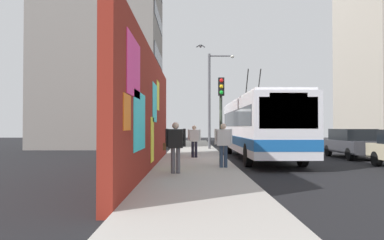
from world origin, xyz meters
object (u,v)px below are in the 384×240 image
city_bus (258,125)px  parked_car_dark_gray (352,143)px  pedestrian_midblock (194,139)px  traffic_light (221,104)px  street_lamp (212,94)px  pedestrian_at_curb (223,142)px  pedestrian_near_wall (175,143)px

city_bus → parked_car_dark_gray: 5.31m
city_bus → pedestrian_midblock: size_ratio=7.31×
city_bus → traffic_light: (-2.10, 2.15, 1.00)m
city_bus → street_lamp: 7.26m
parked_car_dark_gray → pedestrian_at_curb: (-5.85, 7.54, 0.30)m
city_bus → parked_car_dark_gray: (0.52, -5.20, -0.94)m
parked_car_dark_gray → pedestrian_near_wall: pedestrian_near_wall is taller
parked_car_dark_gray → traffic_light: (-2.61, 7.35, 1.94)m
city_bus → street_lamp: size_ratio=1.75×
traffic_light → pedestrian_at_curb: bearing=176.7°
street_lamp → pedestrian_at_curb: bearing=178.6°
street_lamp → pedestrian_midblock: bearing=169.6°
parked_car_dark_gray → traffic_light: 8.04m
pedestrian_midblock → pedestrian_at_curb: bearing=-166.9°
pedestrian_near_wall → parked_car_dark_gray: bearing=-50.8°
pedestrian_near_wall → pedestrian_midblock: pedestrian_near_wall is taller
pedestrian_near_wall → pedestrian_at_curb: pedestrian_near_wall is taller
parked_car_dark_gray → street_lamp: (6.08, 7.24, 3.19)m
city_bus → pedestrian_near_wall: bearing=149.9°
parked_car_dark_gray → pedestrian_midblock: (-1.31, 8.59, 0.26)m
parked_car_dark_gray → traffic_light: size_ratio=1.11×
pedestrian_near_wall → pedestrian_at_curb: bearing=-45.3°
city_bus → street_lamp: (6.60, 2.04, 2.26)m
city_bus → pedestrian_at_curb: bearing=156.3°
parked_car_dark_gray → pedestrian_midblock: pedestrian_midblock is taller
pedestrian_at_curb → pedestrian_midblock: 4.66m
pedestrian_midblock → street_lamp: size_ratio=0.24×
pedestrian_near_wall → street_lamp: (13.67, -2.06, 2.88)m
pedestrian_near_wall → street_lamp: street_lamp is taller
parked_car_dark_gray → street_lamp: street_lamp is taller
city_bus → pedestrian_midblock: bearing=103.2°
traffic_light → pedestrian_near_wall: bearing=158.6°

